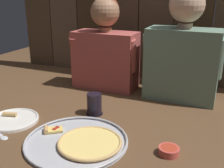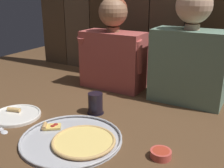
{
  "view_description": "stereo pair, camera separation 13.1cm",
  "coord_description": "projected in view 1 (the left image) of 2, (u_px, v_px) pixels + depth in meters",
  "views": [
    {
      "loc": [
        0.48,
        -1.03,
        0.61
      ],
      "look_at": [
        -0.02,
        0.1,
        0.18
      ],
      "focal_mm": 43.46,
      "sensor_mm": 36.0,
      "label": 1
    },
    {
      "loc": [
        0.59,
        -0.97,
        0.61
      ],
      "look_at": [
        -0.02,
        0.1,
        0.18
      ],
      "focal_mm": 43.46,
      "sensor_mm": 36.0,
      "label": 2
    }
  ],
  "objects": [
    {
      "name": "dipping_bowl",
      "position": [
        169.0,
        150.0,
        1.06
      ],
      "size": [
        0.08,
        0.08,
        0.03
      ],
      "color": "#CC4C42",
      "rests_on": "ground"
    },
    {
      "name": "diner_right",
      "position": [
        183.0,
        49.0,
        1.52
      ],
      "size": [
        0.44,
        0.2,
        0.64
      ],
      "color": "slate",
      "rests_on": "ground"
    },
    {
      "name": "pizza_tray",
      "position": [
        81.0,
        141.0,
        1.14
      ],
      "size": [
        0.44,
        0.44,
        0.03
      ],
      "color": "#B2B2B7",
      "rests_on": "ground"
    },
    {
      "name": "diner_left",
      "position": [
        105.0,
        48.0,
        1.71
      ],
      "size": [
        0.44,
        0.2,
        0.58
      ],
      "color": "#AD4C47",
      "rests_on": "ground"
    },
    {
      "name": "dinner_plate",
      "position": [
        13.0,
        120.0,
        1.33
      ],
      "size": [
        0.25,
        0.25,
        0.03
      ],
      "color": "white",
      "rests_on": "ground"
    },
    {
      "name": "drinking_glass",
      "position": [
        94.0,
        104.0,
        1.39
      ],
      "size": [
        0.09,
        0.09,
        0.11
      ],
      "color": "black",
      "rests_on": "ground"
    },
    {
      "name": "table_spoon",
      "position": [
        2.0,
        135.0,
        1.19
      ],
      "size": [
        0.14,
        0.07,
        0.01
      ],
      "color": "silver",
      "rests_on": "ground"
    },
    {
      "name": "ground_plane",
      "position": [
        107.0,
        127.0,
        1.28
      ],
      "size": [
        3.2,
        3.2,
        0.0
      ],
      "primitive_type": "plane",
      "color": "brown"
    }
  ]
}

